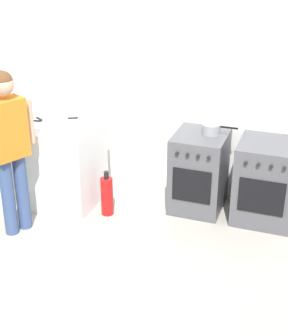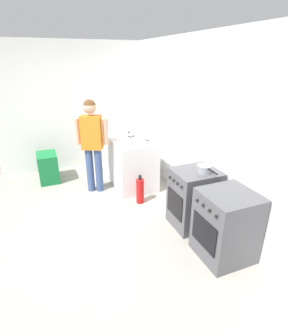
{
  "view_description": "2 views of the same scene",
  "coord_description": "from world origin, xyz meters",
  "px_view_note": "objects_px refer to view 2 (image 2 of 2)",
  "views": [
    {
      "loc": [
        1.47,
        -3.28,
        2.8
      ],
      "look_at": [
        0.04,
        0.71,
        0.8
      ],
      "focal_mm": 55.0,
      "sensor_mm": 36.0,
      "label": 1
    },
    {
      "loc": [
        3.09,
        -0.3,
        2.26
      ],
      "look_at": [
        -0.03,
        0.97,
        0.84
      ],
      "focal_mm": 28.0,
      "sensor_mm": 36.0,
      "label": 2
    }
  ],
  "objects_px": {
    "fire_extinguisher": "(140,191)",
    "larder_cabinet": "(135,120)",
    "person": "(92,139)",
    "oven_right": "(226,226)",
    "knife_bread": "(129,131)",
    "recycling_crate_lower": "(49,174)",
    "pot": "(204,169)",
    "knife_carving": "(134,135)",
    "recycling_crate_upper": "(47,161)",
    "knife_paring": "(146,140)",
    "oven_left": "(194,198)",
    "knife_chef": "(132,138)"
  },
  "relations": [
    {
      "from": "oven_right",
      "to": "knife_carving",
      "type": "bearing_deg",
      "value": -174.87
    },
    {
      "from": "oven_right",
      "to": "person",
      "type": "bearing_deg",
      "value": -154.9
    },
    {
      "from": "pot",
      "to": "knife_paring",
      "type": "height_order",
      "value": "pot"
    },
    {
      "from": "oven_right",
      "to": "larder_cabinet",
      "type": "distance_m",
      "value": 3.4
    },
    {
      "from": "oven_left",
      "to": "knife_carving",
      "type": "relative_size",
      "value": 2.83
    },
    {
      "from": "pot",
      "to": "recycling_crate_upper",
      "type": "relative_size",
      "value": 0.71
    },
    {
      "from": "recycling_crate_lower",
      "to": "knife_paring",
      "type": "bearing_deg",
      "value": 61.36
    },
    {
      "from": "person",
      "to": "oven_right",
      "type": "bearing_deg",
      "value": 25.1
    },
    {
      "from": "recycling_crate_lower",
      "to": "larder_cabinet",
      "type": "bearing_deg",
      "value": 98.76
    },
    {
      "from": "knife_bread",
      "to": "recycling_crate_lower",
      "type": "bearing_deg",
      "value": -97.7
    },
    {
      "from": "recycling_crate_upper",
      "to": "oven_right",
      "type": "bearing_deg",
      "value": 30.99
    },
    {
      "from": "oven_left",
      "to": "recycling_crate_lower",
      "type": "xyz_separation_m",
      "value": [
        -2.35,
        -1.84,
        -0.29
      ]
    },
    {
      "from": "oven_right",
      "to": "pot",
      "type": "bearing_deg",
      "value": 174.25
    },
    {
      "from": "pot",
      "to": "knife_bread",
      "type": "xyz_separation_m",
      "value": [
        -2.23,
        -0.27,
        0.0
      ]
    },
    {
      "from": "oven_right",
      "to": "pot",
      "type": "height_order",
      "value": "pot"
    },
    {
      "from": "knife_bread",
      "to": "person",
      "type": "height_order",
      "value": "person"
    },
    {
      "from": "fire_extinguisher",
      "to": "knife_bread",
      "type": "bearing_deg",
      "value": 167.99
    },
    {
      "from": "oven_left",
      "to": "fire_extinguisher",
      "type": "distance_m",
      "value": 1.01
    },
    {
      "from": "knife_chef",
      "to": "recycling_crate_lower",
      "type": "bearing_deg",
      "value": -115.49
    },
    {
      "from": "oven_right",
      "to": "person",
      "type": "height_order",
      "value": "person"
    },
    {
      "from": "fire_extinguisher",
      "to": "larder_cabinet",
      "type": "xyz_separation_m",
      "value": [
        -1.78,
        0.58,
        0.78
      ]
    },
    {
      "from": "knife_paring",
      "to": "recycling_crate_upper",
      "type": "distance_m",
      "value": 1.98
    },
    {
      "from": "fire_extinguisher",
      "to": "larder_cabinet",
      "type": "bearing_deg",
      "value": 161.95
    },
    {
      "from": "pot",
      "to": "recycling_crate_upper",
      "type": "xyz_separation_m",
      "value": [
        -2.45,
        -1.9,
        -0.48
      ]
    },
    {
      "from": "pot",
      "to": "knife_paring",
      "type": "xyz_separation_m",
      "value": [
        -1.52,
        -0.21,
        0.0
      ]
    },
    {
      "from": "pot",
      "to": "recycling_crate_lower",
      "type": "height_order",
      "value": "pot"
    },
    {
      "from": "pot",
      "to": "knife_carving",
      "type": "bearing_deg",
      "value": -171.44
    },
    {
      "from": "recycling_crate_upper",
      "to": "oven_left",
      "type": "bearing_deg",
      "value": 37.97
    },
    {
      "from": "knife_chef",
      "to": "knife_carving",
      "type": "height_order",
      "value": "same"
    },
    {
      "from": "larder_cabinet",
      "to": "knife_chef",
      "type": "bearing_deg",
      "value": -23.26
    },
    {
      "from": "oven_left",
      "to": "person",
      "type": "bearing_deg",
      "value": -145.94
    },
    {
      "from": "knife_paring",
      "to": "recycling_crate_upper",
      "type": "bearing_deg",
      "value": -118.64
    },
    {
      "from": "person",
      "to": "knife_paring",
      "type": "bearing_deg",
      "value": 80.16
    },
    {
      "from": "knife_carving",
      "to": "knife_paring",
      "type": "relative_size",
      "value": 1.53
    },
    {
      "from": "knife_bread",
      "to": "recycling_crate_upper",
      "type": "relative_size",
      "value": 0.63
    },
    {
      "from": "knife_bread",
      "to": "larder_cabinet",
      "type": "distance_m",
      "value": 0.61
    },
    {
      "from": "person",
      "to": "recycling_crate_upper",
      "type": "distance_m",
      "value": 1.21
    },
    {
      "from": "larder_cabinet",
      "to": "pot",
      "type": "bearing_deg",
      "value": -0.85
    },
    {
      "from": "person",
      "to": "larder_cabinet",
      "type": "xyz_separation_m",
      "value": [
        -1.06,
        1.18,
        0.02
      ]
    },
    {
      "from": "knife_carving",
      "to": "recycling_crate_upper",
      "type": "bearing_deg",
      "value": -108.31
    },
    {
      "from": "oven_right",
      "to": "knife_paring",
      "type": "distance_m",
      "value": 2.19
    },
    {
      "from": "knife_carving",
      "to": "person",
      "type": "height_order",
      "value": "person"
    },
    {
      "from": "recycling_crate_lower",
      "to": "pot",
      "type": "bearing_deg",
      "value": 37.79
    },
    {
      "from": "knife_bread",
      "to": "fire_extinguisher",
      "type": "relative_size",
      "value": 0.66
    },
    {
      "from": "fire_extinguisher",
      "to": "person",
      "type": "bearing_deg",
      "value": -140.35
    },
    {
      "from": "oven_right",
      "to": "fire_extinguisher",
      "type": "distance_m",
      "value": 1.66
    },
    {
      "from": "knife_bread",
      "to": "fire_extinguisher",
      "type": "height_order",
      "value": "knife_bread"
    },
    {
      "from": "person",
      "to": "fire_extinguisher",
      "type": "xyz_separation_m",
      "value": [
        0.72,
        0.6,
        -0.77
      ]
    },
    {
      "from": "knife_chef",
      "to": "recycling_crate_upper",
      "type": "relative_size",
      "value": 0.6
    },
    {
      "from": "fire_extinguisher",
      "to": "recycling_crate_upper",
      "type": "relative_size",
      "value": 0.96
    }
  ]
}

